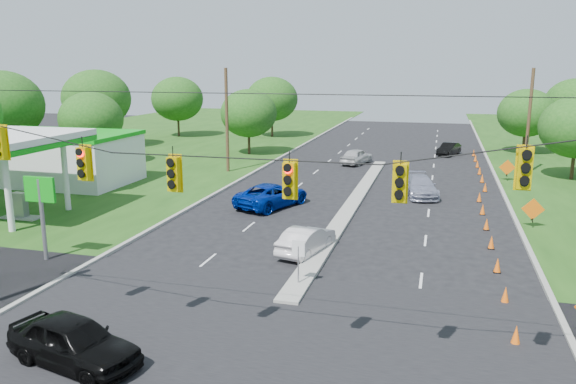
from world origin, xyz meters
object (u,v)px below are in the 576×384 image
(gas_station, at_px, (44,154))
(blue_pickup, at_px, (272,195))
(white_sedan, at_px, (306,240))
(black_sedan, at_px, (74,342))

(gas_station, height_order, blue_pickup, gas_station)
(gas_station, relative_size, blue_pickup, 3.49)
(white_sedan, bearing_deg, black_sedan, 83.17)
(white_sedan, bearing_deg, blue_pickup, -49.98)
(white_sedan, distance_m, blue_pickup, 9.72)
(gas_station, relative_size, white_sedan, 4.77)
(black_sedan, distance_m, blue_pickup, 21.03)
(black_sedan, height_order, blue_pickup, blue_pickup)
(blue_pickup, bearing_deg, gas_station, 17.72)
(gas_station, distance_m, blue_pickup, 18.66)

